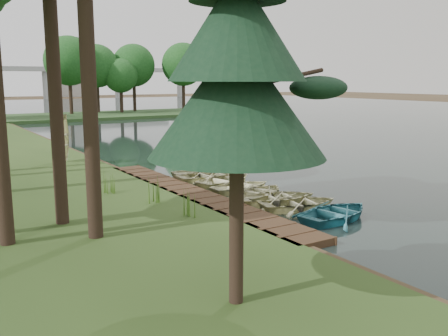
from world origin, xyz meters
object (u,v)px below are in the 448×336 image
rowboat_0 (337,211)px  stored_rowboat (66,157)px  boardwalk (193,196)px  rowboat_1 (299,201)px  rowboat_2 (277,196)px  pine_tree (237,60)px

rowboat_0 → stored_rowboat: size_ratio=1.20×
boardwalk → rowboat_0: bearing=-64.0°
rowboat_0 → boardwalk: bearing=16.3°
rowboat_0 → rowboat_1: size_ratio=1.06×
rowboat_0 → stored_rowboat: (-5.34, 17.54, 0.19)m
rowboat_1 → rowboat_2: rowboat_2 is taller
rowboat_2 → pine_tree: (-6.99, -7.33, 5.23)m
stored_rowboat → pine_tree: size_ratio=0.34×
rowboat_0 → rowboat_1: rowboat_0 is taller
rowboat_1 → rowboat_2: bearing=23.8°
rowboat_0 → rowboat_2: same height
rowboat_2 → pine_tree: 11.40m
pine_tree → rowboat_0: bearing=29.9°
boardwalk → stored_rowboat: (-2.46, 11.63, 0.45)m
rowboat_0 → pine_tree: (-7.38, -4.24, 5.23)m
boardwalk → rowboat_1: size_ratio=4.90×
rowboat_1 → stored_rowboat: stored_rowboat is taller
rowboat_1 → boardwalk: bearing=47.2°
boardwalk → rowboat_2: size_ratio=4.62×
rowboat_1 → stored_rowboat: size_ratio=1.13×
boardwalk → rowboat_2: 3.77m
boardwalk → rowboat_2: rowboat_2 is taller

